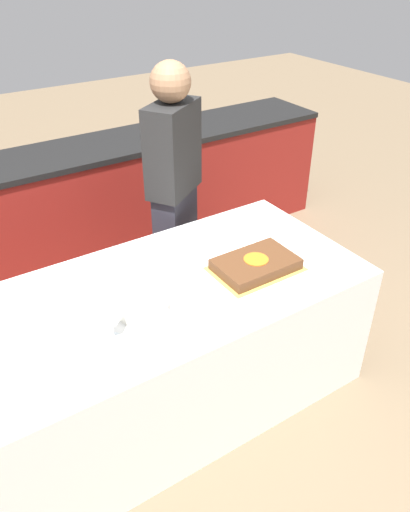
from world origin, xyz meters
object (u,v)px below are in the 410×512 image
cake (256,264)px  person_cutting_cake (174,192)px  wine_glass (111,314)px  plate_stack (143,307)px

cake → person_cutting_cake: person_cutting_cake is taller
cake → wine_glass: bearing=-174.3°
cake → wine_glass: wine_glass is taller
plate_stack → wine_glass: 0.23m
cake → person_cutting_cake: 0.82m
cake → wine_glass: (-0.82, -0.08, 0.10)m
plate_stack → cake: bearing=-0.6°
plate_stack → person_cutting_cake: size_ratio=0.14×
plate_stack → wine_glass: wine_glass is taller
wine_glass → person_cutting_cake: (0.82, 0.90, -0.02)m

